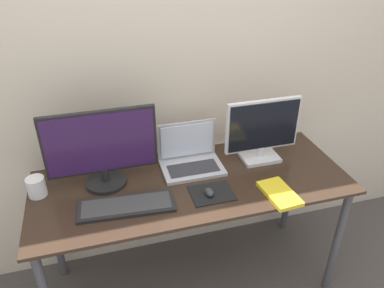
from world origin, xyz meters
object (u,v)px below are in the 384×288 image
object	(u,v)px
monitor_right	(262,130)
keyboard	(127,206)
mouse	(209,192)
book	(279,193)
laptop	(190,156)
monitor_left	(101,148)
mug	(36,187)

from	to	relation	value
monitor_right	keyboard	bearing A→B (deg)	-164.30
mouse	book	bearing A→B (deg)	-15.30
laptop	mouse	size ratio (longest dim) A/B	5.11
keyboard	monitor_right	bearing A→B (deg)	15.70
mouse	laptop	bearing A→B (deg)	93.44
keyboard	monitor_left	bearing A→B (deg)	109.26
monitor_left	mug	xyz separation A→B (m)	(-0.33, -0.01, -0.16)
monitor_left	monitor_right	size ratio (longest dim) A/B	1.30
mug	laptop	bearing A→B (deg)	3.67
mouse	book	distance (m)	0.34
laptop	book	distance (m)	0.52
keyboard	mug	xyz separation A→B (m)	(-0.41, 0.21, 0.04)
monitor_left	monitor_right	bearing A→B (deg)	0.00
mouse	mug	distance (m)	0.84
monitor_left	book	world-z (taller)	monitor_left
monitor_left	monitor_right	xyz separation A→B (m)	(0.86, 0.00, -0.03)
mug	monitor_left	bearing A→B (deg)	1.15
monitor_right	laptop	size ratio (longest dim) A/B	1.28
keyboard	mug	world-z (taller)	mug
keyboard	book	size ratio (longest dim) A/B	1.91
monitor_left	monitor_right	distance (m)	0.86
book	mug	size ratio (longest dim) A/B	2.43
book	mug	bearing A→B (deg)	164.03
mouse	mug	size ratio (longest dim) A/B	0.65
monitor_left	mouse	bearing A→B (deg)	-26.89
monitor_left	laptop	world-z (taller)	monitor_left
keyboard	book	xyz separation A→B (m)	(0.73, -0.11, 0.00)
monitor_left	keyboard	size ratio (longest dim) A/B	1.18
keyboard	mouse	xyz separation A→B (m)	(0.40, -0.02, 0.01)
mouse	mug	bearing A→B (deg)	163.75
monitor_left	book	bearing A→B (deg)	-22.35
keyboard	mug	size ratio (longest dim) A/B	4.63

